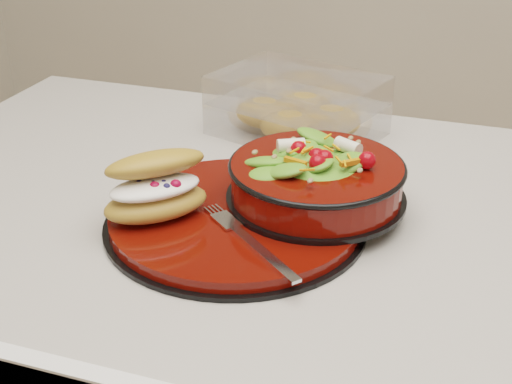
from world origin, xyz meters
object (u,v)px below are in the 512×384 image
(croissant, at_px, (157,187))
(dinner_plate, at_px, (236,219))
(fork, at_px, (251,242))
(salad_bowl, at_px, (317,174))
(pastry_box, at_px, (298,108))

(croissant, bearing_deg, dinner_plate, -22.12)
(fork, bearing_deg, croissant, 116.78)
(dinner_plate, distance_m, fork, 0.08)
(salad_bowl, height_order, croissant, salad_bowl)
(salad_bowl, xyz_separation_m, croissant, (-0.17, -0.10, 0.00))
(dinner_plate, distance_m, croissant, 0.10)
(salad_bowl, relative_size, croissant, 1.48)
(croissant, relative_size, fork, 1.08)
(dinner_plate, relative_size, croissant, 2.12)
(croissant, height_order, fork, croissant)
(dinner_plate, height_order, salad_bowl, salad_bowl)
(croissant, distance_m, fork, 0.14)
(fork, xyz_separation_m, pastry_box, (-0.05, 0.37, 0.02))
(fork, relative_size, pastry_box, 0.50)
(pastry_box, bearing_deg, fork, -65.02)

